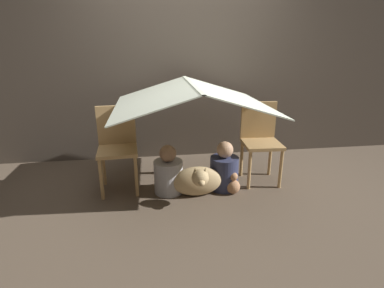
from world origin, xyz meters
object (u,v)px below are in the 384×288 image
chair_left (117,144)px  chair_right (260,138)px  person_front (168,173)px  dog (197,181)px  person_second (224,170)px

chair_left → chair_right: bearing=-3.8°
chair_right → person_front: size_ratio=1.69×
chair_right → dog: chair_right is taller
chair_left → person_front: chair_left is taller
chair_left → chair_right: size_ratio=1.00×
chair_right → person_front: bearing=-167.1°
chair_left → person_second: bearing=-13.0°
person_front → person_second: size_ratio=0.98×
chair_right → person_second: bearing=-155.0°
person_front → dog: (0.29, -0.14, -0.03)m
chair_right → dog: 0.89m
chair_left → dog: 0.92m
chair_left → person_front: 0.62m
chair_right → dog: bearing=-153.9°
chair_left → chair_right: (1.57, 0.00, 0.00)m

